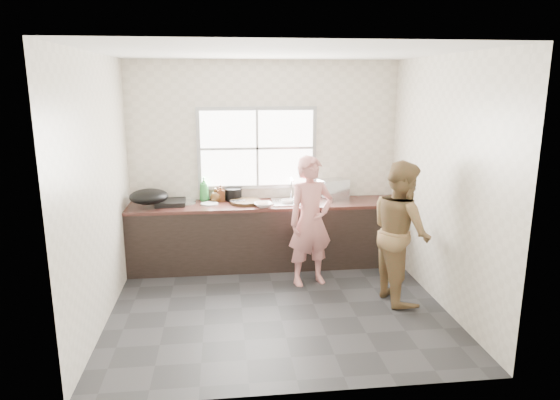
{
  "coord_description": "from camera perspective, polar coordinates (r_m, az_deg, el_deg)",
  "views": [
    {
      "loc": [
        -0.57,
        -5.07,
        2.41
      ],
      "look_at": [
        0.1,
        0.65,
        1.05
      ],
      "focal_mm": 32.0,
      "sensor_mm": 36.0,
      "label": 1
    }
  ],
  "objects": [
    {
      "name": "pot_lid_right",
      "position": [
        6.78,
        -10.74,
        -0.09
      ],
      "size": [
        0.32,
        0.32,
        0.01
      ],
      "primitive_type": "cylinder",
      "rotation": [
        0.0,
        0.0,
        -0.16
      ],
      "color": "silver",
      "rests_on": "countertop"
    },
    {
      "name": "bowl_held",
      "position": [
        6.54,
        0.85,
        -0.11
      ],
      "size": [
        0.28,
        0.28,
        0.07
      ],
      "primitive_type": "imported",
      "rotation": [
        0.0,
        0.0,
        0.41
      ],
      "color": "white",
      "rests_on": "countertop"
    },
    {
      "name": "floor",
      "position": [
        5.64,
        -0.25,
        -12.05
      ],
      "size": [
        3.6,
        3.2,
        0.01
      ],
      "primitive_type": "cube",
      "color": "#28282A",
      "rests_on": "ground"
    },
    {
      "name": "cabinet",
      "position": [
        6.69,
        -1.49,
        -4.11
      ],
      "size": [
        3.6,
        0.62,
        0.82
      ],
      "primitive_type": "cube",
      "color": "black",
      "rests_on": "floor"
    },
    {
      "name": "bottle_brown_tall",
      "position": [
        6.69,
        -6.83,
        0.74
      ],
      "size": [
        0.11,
        0.11,
        0.21
      ],
      "primitive_type": "imported",
      "rotation": [
        0.0,
        0.0,
        0.17
      ],
      "color": "#4D2713",
      "rests_on": "countertop"
    },
    {
      "name": "countertop",
      "position": [
        6.57,
        -1.51,
        -0.53
      ],
      "size": [
        3.6,
        0.64,
        0.04
      ],
      "primitive_type": "cube",
      "color": "#361B16",
      "rests_on": "cabinet"
    },
    {
      "name": "plate_food",
      "position": [
        6.55,
        -8.06,
        -0.43
      ],
      "size": [
        0.26,
        0.26,
        0.02
      ],
      "primitive_type": "cylinder",
      "rotation": [
        0.0,
        0.0,
        0.19
      ],
      "color": "silver",
      "rests_on": "countertop"
    },
    {
      "name": "wok",
      "position": [
        6.48,
        -14.76,
        0.39
      ],
      "size": [
        0.54,
        0.54,
        0.18
      ],
      "primitive_type": "ellipsoid",
      "rotation": [
        0.0,
        0.0,
        -0.13
      ],
      "color": "black",
      "rests_on": "burner"
    },
    {
      "name": "cutting_board",
      "position": [
        6.56,
        -3.98,
        -0.22
      ],
      "size": [
        0.45,
        0.45,
        0.04
      ],
      "primitive_type": "cylinder",
      "rotation": [
        0.0,
        0.0,
        0.13
      ],
      "color": "black",
      "rests_on": "countertop"
    },
    {
      "name": "cleaver",
      "position": [
        6.53,
        -4.86,
        -0.09
      ],
      "size": [
        0.22,
        0.15,
        0.01
      ],
      "primitive_type": "cube",
      "rotation": [
        0.0,
        0.0,
        0.31
      ],
      "color": "silver",
      "rests_on": "cutting_board"
    },
    {
      "name": "bowl_crabs",
      "position": [
        6.66,
        2.4,
        0.08
      ],
      "size": [
        0.2,
        0.2,
        0.06
      ],
      "primitive_type": "imported",
      "rotation": [
        0.0,
        0.0,
        0.18
      ],
      "color": "silver",
      "rests_on": "countertop"
    },
    {
      "name": "black_pot",
      "position": [
        6.75,
        -5.35,
        0.66
      ],
      "size": [
        0.23,
        0.23,
        0.16
      ],
      "primitive_type": "cylinder",
      "rotation": [
        0.0,
        0.0,
        0.06
      ],
      "color": "black",
      "rests_on": "countertop"
    },
    {
      "name": "person_side",
      "position": [
        5.71,
        13.65,
        -3.51
      ],
      "size": [
        0.68,
        0.84,
        1.59
      ],
      "primitive_type": "imported",
      "rotation": [
        0.0,
        0.0,
        1.68
      ],
      "color": "brown",
      "rests_on": "floor"
    },
    {
      "name": "bottle_green",
      "position": [
        6.73,
        -8.67,
        1.27
      ],
      "size": [
        0.15,
        0.15,
        0.33
      ],
      "primitive_type": "imported",
      "rotation": [
        0.0,
        0.0,
        -0.21
      ],
      "color": "#2C8738",
      "rests_on": "countertop"
    },
    {
      "name": "burner",
      "position": [
        6.63,
        -12.38,
        -0.28
      ],
      "size": [
        0.39,
        0.39,
        0.06
      ],
      "primitive_type": "cube",
      "rotation": [
        0.0,
        0.0,
        0.03
      ],
      "color": "black",
      "rests_on": "countertop"
    },
    {
      "name": "glass_jar",
      "position": [
        6.76,
        -7.46,
        0.38
      ],
      "size": [
        0.09,
        0.09,
        0.11
      ],
      "primitive_type": "cylinder",
      "rotation": [
        0.0,
        0.0,
        -0.19
      ],
      "color": "silver",
      "rests_on": "countertop"
    },
    {
      "name": "dish_rack",
      "position": [
        6.79,
        6.1,
        1.22
      ],
      "size": [
        0.44,
        0.37,
        0.27
      ],
      "primitive_type": "cube",
      "rotation": [
        0.0,
        0.0,
        0.38
      ],
      "color": "silver",
      "rests_on": "countertop"
    },
    {
      "name": "wall_front",
      "position": [
        3.66,
        2.54,
        -3.54
      ],
      "size": [
        3.6,
        0.01,
        2.7
      ],
      "primitive_type": "cube",
      "color": "silver",
      "rests_on": "ground"
    },
    {
      "name": "window_frame",
      "position": [
        6.73,
        -2.63,
        5.94
      ],
      "size": [
        1.6,
        0.05,
        1.1
      ],
      "primitive_type": "cube",
      "color": "#9EA0A5",
      "rests_on": "wall_back"
    },
    {
      "name": "sink",
      "position": [
        6.61,
        1.51,
        -0.23
      ],
      "size": [
        0.55,
        0.45,
        0.02
      ],
      "primitive_type": "cube",
      "color": "silver",
      "rests_on": "countertop"
    },
    {
      "name": "bowl_mince",
      "position": [
        6.35,
        -1.92,
        -0.56
      ],
      "size": [
        0.27,
        0.27,
        0.06
      ],
      "primitive_type": "imported",
      "rotation": [
        0.0,
        0.0,
        0.16
      ],
      "color": "silver",
      "rests_on": "countertop"
    },
    {
      "name": "wall_back",
      "position": [
        6.78,
        -1.78,
        4.3
      ],
      "size": [
        3.6,
        0.01,
        2.7
      ],
      "primitive_type": "cube",
      "color": "beige",
      "rests_on": "ground"
    },
    {
      "name": "bottle_brown_short",
      "position": [
        6.67,
        -7.39,
        0.49
      ],
      "size": [
        0.17,
        0.17,
        0.17
      ],
      "primitive_type": "imported",
      "rotation": [
        0.0,
        0.0,
        0.36
      ],
      "color": "#462C11",
      "rests_on": "countertop"
    },
    {
      "name": "faucet",
      "position": [
        6.77,
        1.28,
        1.35
      ],
      "size": [
        0.02,
        0.02,
        0.3
      ],
      "primitive_type": "cylinder",
      "color": "silver",
      "rests_on": "countertop"
    },
    {
      "name": "pot_lid_left",
      "position": [
        6.64,
        -10.62,
        -0.39
      ],
      "size": [
        0.25,
        0.25,
        0.01
      ],
      "primitive_type": "cylinder",
      "rotation": [
        0.0,
        0.0,
        -0.04
      ],
      "color": "#BABEC1",
      "rests_on": "countertop"
    },
    {
      "name": "woman",
      "position": [
        6.01,
        3.52,
        -2.91
      ],
      "size": [
        0.61,
        0.48,
        1.47
      ],
      "primitive_type": "imported",
      "rotation": [
        0.0,
        0.0,
        0.27
      ],
      "color": "#DB8783",
      "rests_on": "floor"
    },
    {
      "name": "window_glazing",
      "position": [
        6.7,
        -2.62,
        5.91
      ],
      "size": [
        1.5,
        0.01,
        1.0
      ],
      "primitive_type": "cube",
      "color": "white",
      "rests_on": "window_frame"
    },
    {
      "name": "wall_right",
      "position": [
        5.69,
        18.11,
        1.9
      ],
      "size": [
        0.01,
        3.2,
        2.7
      ],
      "primitive_type": "cube",
      "color": "beige",
      "rests_on": "ground"
    },
    {
      "name": "wall_left",
      "position": [
        5.32,
        -19.96,
        1.0
      ],
      "size": [
        0.01,
        3.2,
        2.7
      ],
      "primitive_type": "cube",
      "color": "beige",
      "rests_on": "ground"
    },
    {
      "name": "ceiling",
      "position": [
        5.11,
        -0.28,
        16.6
      ],
      "size": [
        3.6,
        3.2,
        0.01
      ],
      "primitive_type": "cube",
      "color": "silver",
      "rests_on": "wall_back"
    }
  ]
}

